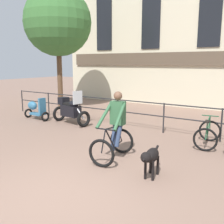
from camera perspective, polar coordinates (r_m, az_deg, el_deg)
ground_plane at (r=5.19m, az=-12.52°, el=-17.25°), size 60.00×60.00×0.00m
canal_railing at (r=9.15m, az=11.21°, el=-0.19°), size 15.05×0.05×1.05m
cyclist_with_bike at (r=6.61m, az=0.61°, el=-3.72°), size 0.80×1.23×1.70m
dog at (r=5.60m, az=8.42°, el=-9.63°), size 0.31×0.96×0.67m
parked_motorcycle at (r=10.48m, az=-9.03°, el=0.45°), size 1.75×0.90×1.35m
parked_bicycle_near_lamp at (r=8.14m, az=20.11°, el=-4.55°), size 0.78×1.18×0.86m
parked_scooter at (r=11.66m, az=-16.29°, el=0.68°), size 1.31×0.52×0.96m
tree_canalside_left at (r=14.12m, az=-11.72°, el=18.58°), size 3.39×3.39×6.10m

